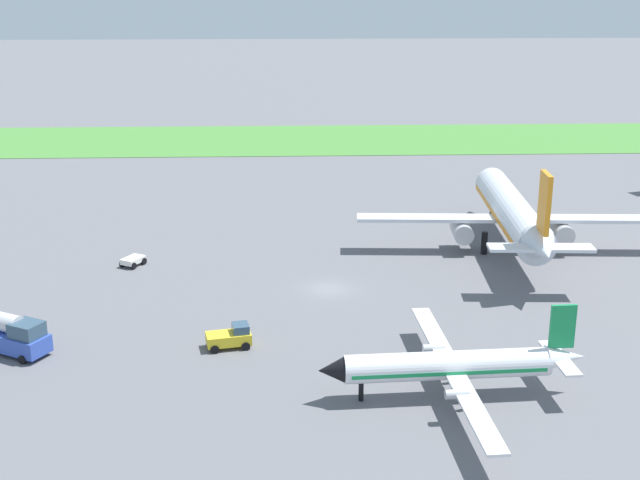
{
  "coord_description": "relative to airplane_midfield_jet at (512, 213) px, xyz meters",
  "views": [
    {
      "loc": [
        -3.87,
        -76.91,
        29.7
      ],
      "look_at": [
        -0.56,
        6.17,
        3.0
      ],
      "focal_mm": 47.87,
      "sensor_mm": 36.0,
      "label": 1
    }
  ],
  "objects": [
    {
      "name": "ground_plane",
      "position": [
        -20.46,
        -10.79,
        -4.28
      ],
      "size": [
        600.0,
        600.0,
        0.0
      ],
      "primitive_type": "plane",
      "color": "slate"
    },
    {
      "name": "grass_taxiway_strip",
      "position": [
        -20.46,
        63.81,
        -4.24
      ],
      "size": [
        360.0,
        28.0,
        0.08
      ],
      "primitive_type": "cube",
      "color": "#478438",
      "rests_on": "ground_plane"
    },
    {
      "name": "airplane_midfield_jet",
      "position": [
        0.0,
        0.0,
        0.0
      ],
      "size": [
        33.67,
        33.04,
        11.89
      ],
      "rotation": [
        0.0,
        0.0,
        1.51
      ],
      "color": "silver",
      "rests_on": "ground_plane"
    },
    {
      "name": "baggage_cart_by_runway",
      "position": [
        -40.47,
        -3.26,
        -3.71
      ],
      "size": [
        2.69,
        2.93,
        0.9
      ],
      "rotation": [
        0.0,
        0.0,
        4.2
      ],
      "color": "white",
      "rests_on": "ground_plane"
    },
    {
      "name": "fuel_truck_near_gate",
      "position": [
        -46.56,
        -24.02,
        -2.7
      ],
      "size": [
        6.85,
        5.24,
        3.29
      ],
      "rotation": [
        0.0,
        0.0,
        5.78
      ],
      "color": "#334FB2",
      "rests_on": "ground_plane"
    },
    {
      "name": "airplane_foreground_turboprop",
      "position": [
        -12.61,
        -32.73,
        -1.79
      ],
      "size": [
        19.53,
        22.81,
        6.83
      ],
      "rotation": [
        0.0,
        0.0,
        3.2
      ],
      "color": "white",
      "rests_on": "ground_plane"
    },
    {
      "name": "pushback_tug_midfield",
      "position": [
        -29.08,
        -23.69,
        -3.37
      ],
      "size": [
        3.89,
        2.66,
        1.95
      ],
      "rotation": [
        0.0,
        0.0,
        0.2
      ],
      "color": "yellow",
      "rests_on": "ground_plane"
    }
  ]
}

